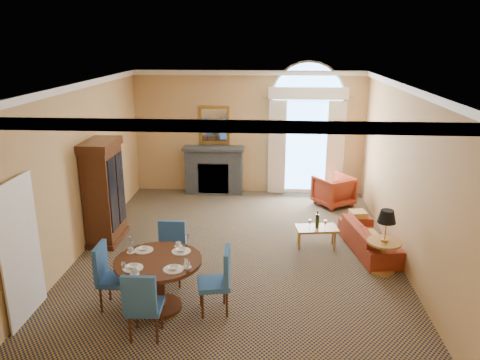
# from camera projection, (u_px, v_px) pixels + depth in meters

# --- Properties ---
(ground) EXTENTS (7.50, 7.50, 0.00)m
(ground) POSITION_uv_depth(u_px,v_px,m) (238.00, 251.00, 9.09)
(ground) COLOR #12173A
(ground) RESTS_ON ground
(room_envelope) EXTENTS (6.04, 7.52, 3.45)m
(room_envelope) POSITION_uv_depth(u_px,v_px,m) (239.00, 117.00, 9.00)
(room_envelope) COLOR tan
(room_envelope) RESTS_ON ground
(armoire) EXTENTS (0.60, 1.06, 2.08)m
(armoire) POSITION_uv_depth(u_px,v_px,m) (104.00, 193.00, 9.33)
(armoire) COLOR #381B0C
(armoire) RESTS_ON ground
(dining_table) EXTENTS (1.31, 1.31, 1.02)m
(dining_table) POSITION_uv_depth(u_px,v_px,m) (159.00, 273.00, 7.00)
(dining_table) COLOR #381B0C
(dining_table) RESTS_ON ground
(dining_chair_north) EXTENTS (0.46, 0.48, 1.03)m
(dining_chair_north) POSITION_uv_depth(u_px,v_px,m) (171.00, 248.00, 7.88)
(dining_chair_north) COLOR #255191
(dining_chair_north) RESTS_ON ground
(dining_chair_south) EXTENTS (0.48, 0.50, 1.03)m
(dining_chair_south) POSITION_uv_depth(u_px,v_px,m) (142.00, 302.00, 6.26)
(dining_chair_south) COLOR #255191
(dining_chair_south) RESTS_ON ground
(dining_chair_east) EXTENTS (0.55, 0.55, 1.03)m
(dining_chair_east) POSITION_uv_depth(u_px,v_px,m) (220.00, 277.00, 6.93)
(dining_chair_east) COLOR #255191
(dining_chair_east) RESTS_ON ground
(dining_chair_west) EXTENTS (0.48, 0.47, 1.03)m
(dining_chair_west) POSITION_uv_depth(u_px,v_px,m) (108.00, 272.00, 7.06)
(dining_chair_west) COLOR #255191
(dining_chair_west) RESTS_ON ground
(sofa) EXTENTS (1.03, 1.92, 0.53)m
(sofa) POSITION_uv_depth(u_px,v_px,m) (370.00, 238.00, 9.04)
(sofa) COLOR maroon
(sofa) RESTS_ON ground
(armchair) EXTENTS (1.13, 1.14, 0.75)m
(armchair) POSITION_uv_depth(u_px,v_px,m) (333.00, 191.00, 11.50)
(armchair) COLOR maroon
(armchair) RESTS_ON ground
(coffee_table) EXTENTS (0.86, 0.55, 0.76)m
(coffee_table) POSITION_uv_depth(u_px,v_px,m) (317.00, 228.00, 9.18)
(coffee_table) COLOR #B07734
(coffee_table) RESTS_ON ground
(side_table) EXTENTS (0.59, 0.59, 1.15)m
(side_table) POSITION_uv_depth(u_px,v_px,m) (385.00, 235.00, 8.09)
(side_table) COLOR #B07734
(side_table) RESTS_ON ground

